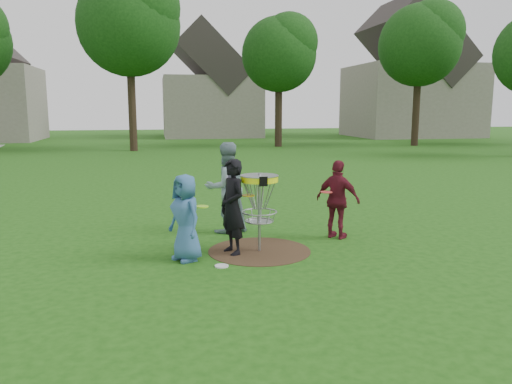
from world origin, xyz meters
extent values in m
plane|color=#19470F|center=(0.00, 0.00, 0.00)|extent=(100.00, 100.00, 0.00)
cylinder|color=#47331E|center=(0.00, 0.00, 0.00)|extent=(1.80, 1.80, 0.01)
imported|color=#345F8F|center=(-1.29, -0.28, 0.71)|extent=(0.75, 0.83, 1.43)
imported|color=black|center=(-0.48, -0.05, 0.82)|extent=(0.57, 0.69, 1.63)
imported|color=gray|center=(-0.37, 1.48, 0.91)|extent=(1.05, 0.92, 1.81)
imported|color=maroon|center=(1.65, 0.57, 0.75)|extent=(0.88, 0.89, 1.51)
cylinder|color=silver|center=(-0.76, -0.74, 0.01)|extent=(0.22, 0.22, 0.02)
cylinder|color=#9EA0A5|center=(0.00, 0.00, 0.69)|extent=(0.05, 0.05, 1.38)
cylinder|color=#F7FF0D|center=(0.00, 0.00, 1.28)|extent=(0.64, 0.64, 0.10)
cylinder|color=#9EA0A5|center=(0.00, 0.00, 1.34)|extent=(0.66, 0.66, 0.01)
cube|color=black|center=(0.00, -0.33, 1.28)|extent=(0.14, 0.02, 0.16)
torus|color=#9EA0A5|center=(0.00, 0.00, 0.70)|extent=(0.62, 0.62, 0.02)
torus|color=#9EA0A5|center=(0.00, 0.00, 0.54)|extent=(0.50, 0.50, 0.02)
cylinder|color=#9EA0A5|center=(0.00, 0.00, 0.53)|extent=(0.44, 0.44, 0.01)
cylinder|color=#A4F81B|center=(-1.01, -0.22, 0.88)|extent=(0.22, 0.22, 0.02)
cylinder|color=yellow|center=(-0.20, -0.02, 1.00)|extent=(0.22, 0.22, 0.02)
cylinder|color=#E63CA1|center=(-0.31, 1.20, 1.11)|extent=(0.22, 0.22, 0.02)
cylinder|color=#FB4243|center=(1.38, 0.48, 0.92)|extent=(0.22, 0.22, 0.02)
cylinder|color=#38281C|center=(-3.00, 21.50, 2.31)|extent=(0.46, 0.46, 4.62)
sphere|color=#164211|center=(-3.00, 21.50, 7.04)|extent=(5.72, 5.72, 5.72)
cylinder|color=#38281C|center=(6.00, 23.00, 1.89)|extent=(0.46, 0.46, 3.78)
sphere|color=#164211|center=(6.00, 23.00, 5.76)|extent=(4.68, 4.68, 4.68)
cylinder|color=#38281C|center=(15.00, 22.00, 2.10)|extent=(0.46, 0.46, 4.20)
sphere|color=#164211|center=(15.00, 22.00, 6.40)|extent=(5.20, 5.20, 5.20)
cube|color=gray|center=(3.00, 35.00, 2.50)|extent=(8.00, 7.00, 5.00)
cube|color=#2D2826|center=(3.00, 35.00, 6.44)|extent=(6.11, 7.14, 6.11)
cube|color=gray|center=(20.00, 32.00, 3.00)|extent=(10.00, 8.00, 6.00)
cube|color=#2D2826|center=(20.00, 32.00, 7.80)|extent=(7.64, 8.16, 7.64)
camera|label=1|loc=(-1.71, -8.27, 2.49)|focal=35.00mm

